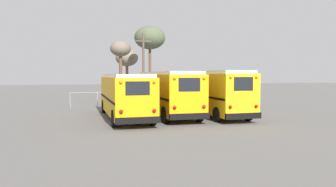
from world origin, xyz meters
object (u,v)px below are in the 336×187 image
object	(u,v)px
school_bus_2	(209,91)
school_bus_0	(125,94)
bare_tree_0	(127,58)
utility_pole	(143,66)
bare_tree_2	(121,50)
school_bus_1	(167,92)
bare_tree_1	(150,38)

from	to	relation	value
school_bus_2	school_bus_0	bearing A→B (deg)	-173.54
school_bus_2	bare_tree_0	distance (m)	23.28
utility_pole	bare_tree_2	distance (m)	5.90
bare_tree_0	bare_tree_2	xyz separation A→B (m)	(-1.35, -4.45, 0.79)
school_bus_0	school_bus_1	bearing A→B (deg)	15.23
school_bus_1	school_bus_2	size ratio (longest dim) A/B	0.95
school_bus_0	utility_pole	distance (m)	14.58
school_bus_0	bare_tree_1	xyz separation A→B (m)	(5.20, 17.64, 5.88)
school_bus_0	bare_tree_1	size ratio (longest dim) A/B	1.12
utility_pole	school_bus_0	bearing A→B (deg)	-105.01
school_bus_0	school_bus_1	distance (m)	3.36
utility_pole	bare_tree_1	bearing A→B (deg)	68.49
bare_tree_0	utility_pole	bearing A→B (deg)	-85.98
utility_pole	school_bus_1	bearing A→B (deg)	-92.16
bare_tree_0	bare_tree_1	world-z (taller)	bare_tree_1
school_bus_0	bare_tree_0	distance (m)	23.97
bare_tree_2	school_bus_2	bearing A→B (deg)	-75.41
school_bus_1	bare_tree_2	distance (m)	18.73
school_bus_0	school_bus_2	world-z (taller)	school_bus_2
school_bus_0	bare_tree_0	world-z (taller)	bare_tree_0
school_bus_1	utility_pole	size ratio (longest dim) A/B	1.34
school_bus_1	school_bus_2	distance (m)	3.24
school_bus_2	bare_tree_0	xyz separation A→B (m)	(-3.42, 22.76, 3.50)
school_bus_2	bare_tree_1	size ratio (longest dim) A/B	1.19
school_bus_0	bare_tree_2	xyz separation A→B (m)	(1.71, 19.05, 4.41)
school_bus_2	bare_tree_1	world-z (taller)	bare_tree_1
bare_tree_1	school_bus_1	bearing A→B (deg)	-96.69
school_bus_0	bare_tree_0	size ratio (longest dim) A/B	1.55
school_bus_0	bare_tree_1	distance (m)	19.31
school_bus_2	utility_pole	size ratio (longest dim) A/B	1.40
bare_tree_1	bare_tree_2	size ratio (longest dim) A/B	1.24
school_bus_0	bare_tree_0	xyz separation A→B (m)	(3.05, 23.50, 3.61)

